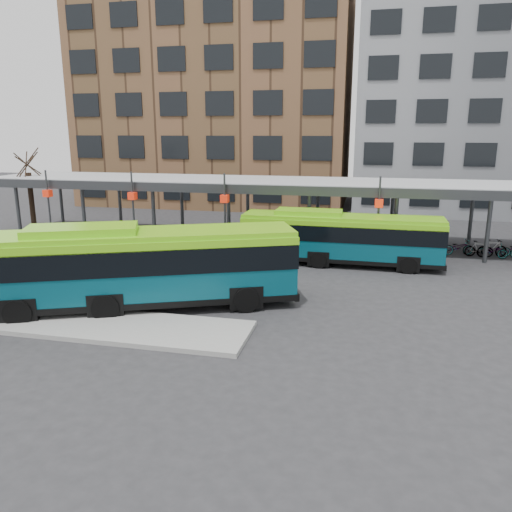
{
  "coord_description": "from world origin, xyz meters",
  "views": [
    {
      "loc": [
        5.43,
        -18.94,
        7.22
      ],
      "look_at": [
        0.64,
        2.15,
        1.8
      ],
      "focal_mm": 35.0,
      "sensor_mm": 36.0,
      "label": 1
    }
  ],
  "objects_px": {
    "bus_front": "(138,265)",
    "bus_rear": "(340,237)",
    "tree": "(32,201)",
    "pedestrian": "(10,294)"
  },
  "relations": [
    {
      "from": "tree",
      "to": "bus_rear",
      "type": "xyz_separation_m",
      "value": [
        21.99,
        -3.63,
        -0.87
      ]
    },
    {
      "from": "bus_front",
      "to": "bus_rear",
      "type": "bearing_deg",
      "value": 26.57
    },
    {
      "from": "tree",
      "to": "bus_front",
      "type": "distance_m",
      "value": 19.08
    },
    {
      "from": "bus_front",
      "to": "bus_rear",
      "type": "relative_size",
      "value": 1.19
    },
    {
      "from": "tree",
      "to": "bus_front",
      "type": "height_order",
      "value": "tree"
    },
    {
      "from": "bus_front",
      "to": "bus_rear",
      "type": "height_order",
      "value": "bus_front"
    },
    {
      "from": "bus_rear",
      "to": "pedestrian",
      "type": "distance_m",
      "value": 16.6
    },
    {
      "from": "tree",
      "to": "pedestrian",
      "type": "distance_m",
      "value": 18.28
    },
    {
      "from": "bus_rear",
      "to": "bus_front",
      "type": "bearing_deg",
      "value": -129.85
    },
    {
      "from": "bus_front",
      "to": "pedestrian",
      "type": "bearing_deg",
      "value": -171.66
    }
  ]
}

